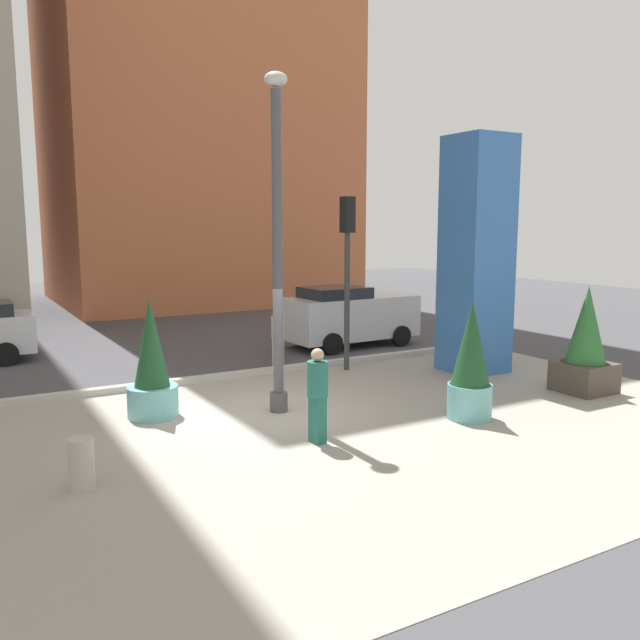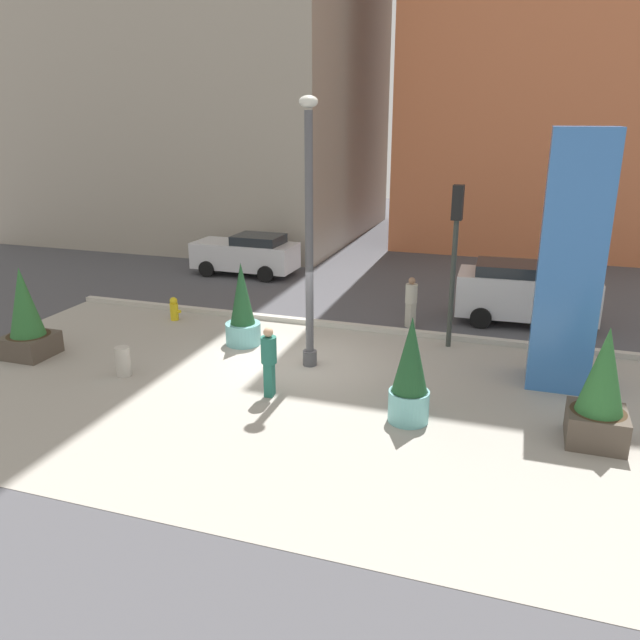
{
  "view_description": "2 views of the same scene",
  "coord_description": "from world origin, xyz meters",
  "px_view_note": "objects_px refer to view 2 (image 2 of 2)",
  "views": [
    {
      "loc": [
        -5.31,
        -11.45,
        3.74
      ],
      "look_at": [
        1.01,
        -0.43,
        1.87
      ],
      "focal_mm": 36.44,
      "sensor_mm": 36.0,
      "label": 1
    },
    {
      "loc": [
        5.3,
        -14.22,
        6.17
      ],
      "look_at": [
        0.71,
        -0.47,
        1.42
      ],
      "focal_mm": 35.25,
      "sensor_mm": 36.0,
      "label": 2
    }
  ],
  "objects_px": {
    "potted_plant_curbside": "(26,318)",
    "fire_hydrant": "(174,309)",
    "art_pillar_blue": "(570,262)",
    "car_intersection": "(247,254)",
    "traffic_light_far_side": "(455,241)",
    "potted_plant_by_pillar": "(410,374)",
    "potted_plant_near_left": "(242,311)",
    "potted_plant_near_right": "(601,393)",
    "pedestrian_by_curb": "(411,300)",
    "car_passing_lane": "(525,293)",
    "concrete_bollard": "(123,362)",
    "pedestrian_on_sidewalk": "(269,358)",
    "lamp_post": "(309,243)"
  },
  "relations": [
    {
      "from": "car_passing_lane",
      "to": "pedestrian_on_sidewalk",
      "type": "height_order",
      "value": "car_passing_lane"
    },
    {
      "from": "concrete_bollard",
      "to": "pedestrian_on_sidewalk",
      "type": "distance_m",
      "value": 3.93
    },
    {
      "from": "pedestrian_on_sidewalk",
      "to": "concrete_bollard",
      "type": "bearing_deg",
      "value": -179.2
    },
    {
      "from": "lamp_post",
      "to": "potted_plant_by_pillar",
      "type": "height_order",
      "value": "lamp_post"
    },
    {
      "from": "art_pillar_blue",
      "to": "car_intersection",
      "type": "height_order",
      "value": "art_pillar_blue"
    },
    {
      "from": "car_passing_lane",
      "to": "car_intersection",
      "type": "height_order",
      "value": "car_passing_lane"
    },
    {
      "from": "art_pillar_blue",
      "to": "car_passing_lane",
      "type": "bearing_deg",
      "value": 101.13
    },
    {
      "from": "potted_plant_curbside",
      "to": "car_passing_lane",
      "type": "distance_m",
      "value": 14.33
    },
    {
      "from": "potted_plant_near_right",
      "to": "car_intersection",
      "type": "height_order",
      "value": "potted_plant_near_right"
    },
    {
      "from": "car_passing_lane",
      "to": "car_intersection",
      "type": "relative_size",
      "value": 1.01
    },
    {
      "from": "potted_plant_near_right",
      "to": "potted_plant_by_pillar",
      "type": "bearing_deg",
      "value": -175.96
    },
    {
      "from": "potted_plant_near_right",
      "to": "pedestrian_by_curb",
      "type": "bearing_deg",
      "value": 129.1
    },
    {
      "from": "potted_plant_curbside",
      "to": "car_intersection",
      "type": "xyz_separation_m",
      "value": [
        1.7,
        10.1,
        -0.22
      ]
    },
    {
      "from": "potted_plant_by_pillar",
      "to": "pedestrian_by_curb",
      "type": "xyz_separation_m",
      "value": [
        -1.11,
        6.14,
        -0.22
      ]
    },
    {
      "from": "fire_hydrant",
      "to": "car_passing_lane",
      "type": "distance_m",
      "value": 10.89
    },
    {
      "from": "potted_plant_by_pillar",
      "to": "fire_hydrant",
      "type": "relative_size",
      "value": 3.09
    },
    {
      "from": "art_pillar_blue",
      "to": "car_intersection",
      "type": "relative_size",
      "value": 1.43
    },
    {
      "from": "potted_plant_by_pillar",
      "to": "potted_plant_near_left",
      "type": "bearing_deg",
      "value": 149.03
    },
    {
      "from": "lamp_post",
      "to": "art_pillar_blue",
      "type": "xyz_separation_m",
      "value": [
        6.0,
        0.86,
        -0.25
      ]
    },
    {
      "from": "potted_plant_near_right",
      "to": "potted_plant_curbside",
      "type": "relative_size",
      "value": 0.99
    },
    {
      "from": "potted_plant_curbside",
      "to": "traffic_light_far_side",
      "type": "relative_size",
      "value": 0.55
    },
    {
      "from": "traffic_light_far_side",
      "to": "art_pillar_blue",
      "type": "bearing_deg",
      "value": -31.21
    },
    {
      "from": "potted_plant_curbside",
      "to": "fire_hydrant",
      "type": "distance_m",
      "value": 4.49
    },
    {
      "from": "fire_hydrant",
      "to": "car_passing_lane",
      "type": "bearing_deg",
      "value": 17.06
    },
    {
      "from": "art_pillar_blue",
      "to": "fire_hydrant",
      "type": "xyz_separation_m",
      "value": [
        -11.28,
        1.34,
        -2.6
      ]
    },
    {
      "from": "concrete_bollard",
      "to": "potted_plant_by_pillar",
      "type": "bearing_deg",
      "value": -1.46
    },
    {
      "from": "fire_hydrant",
      "to": "concrete_bollard",
      "type": "relative_size",
      "value": 1.0
    },
    {
      "from": "potted_plant_near_right",
      "to": "concrete_bollard",
      "type": "bearing_deg",
      "value": -179.59
    },
    {
      "from": "potted_plant_near_left",
      "to": "pedestrian_by_curb",
      "type": "xyz_separation_m",
      "value": [
        4.18,
        2.96,
        -0.12
      ]
    },
    {
      "from": "lamp_post",
      "to": "art_pillar_blue",
      "type": "relative_size",
      "value": 1.11
    },
    {
      "from": "potted_plant_curbside",
      "to": "pedestrian_by_curb",
      "type": "bearing_deg",
      "value": 31.33
    },
    {
      "from": "concrete_bollard",
      "to": "pedestrian_by_curb",
      "type": "height_order",
      "value": "pedestrian_by_curb"
    },
    {
      "from": "fire_hydrant",
      "to": "pedestrian_by_curb",
      "type": "distance_m",
      "value": 7.38
    },
    {
      "from": "fire_hydrant",
      "to": "traffic_light_far_side",
      "type": "bearing_deg",
      "value": 2.36
    },
    {
      "from": "concrete_bollard",
      "to": "pedestrian_on_sidewalk",
      "type": "xyz_separation_m",
      "value": [
        3.89,
        0.05,
        0.55
      ]
    },
    {
      "from": "art_pillar_blue",
      "to": "traffic_light_far_side",
      "type": "height_order",
      "value": "art_pillar_blue"
    },
    {
      "from": "fire_hydrant",
      "to": "potted_plant_by_pillar",
      "type": "bearing_deg",
      "value": -28.37
    },
    {
      "from": "art_pillar_blue",
      "to": "pedestrian_by_curb",
      "type": "height_order",
      "value": "art_pillar_blue"
    },
    {
      "from": "art_pillar_blue",
      "to": "potted_plant_near_left",
      "type": "xyz_separation_m",
      "value": [
        -8.3,
        0.05,
        -1.99
      ]
    },
    {
      "from": "art_pillar_blue",
      "to": "potted_plant_curbside",
      "type": "xyz_separation_m",
      "value": [
        -13.32,
        -2.6,
        -1.9
      ]
    },
    {
      "from": "potted_plant_by_pillar",
      "to": "potted_plant_curbside",
      "type": "height_order",
      "value": "potted_plant_curbside"
    },
    {
      "from": "art_pillar_blue",
      "to": "potted_plant_near_right",
      "type": "relative_size",
      "value": 2.46
    },
    {
      "from": "potted_plant_curbside",
      "to": "fire_hydrant",
      "type": "bearing_deg",
      "value": 62.68
    },
    {
      "from": "potted_plant_near_right",
      "to": "car_intersection",
      "type": "relative_size",
      "value": 0.58
    },
    {
      "from": "car_passing_lane",
      "to": "pedestrian_by_curb",
      "type": "height_order",
      "value": "car_passing_lane"
    },
    {
      "from": "fire_hydrant",
      "to": "pedestrian_on_sidewalk",
      "type": "distance_m",
      "value": 6.6
    },
    {
      "from": "art_pillar_blue",
      "to": "lamp_post",
      "type": "bearing_deg",
      "value": -171.88
    },
    {
      "from": "lamp_post",
      "to": "car_intersection",
      "type": "relative_size",
      "value": 1.58
    },
    {
      "from": "car_intersection",
      "to": "pedestrian_by_curb",
      "type": "bearing_deg",
      "value": -30.95
    },
    {
      "from": "lamp_post",
      "to": "concrete_bollard",
      "type": "height_order",
      "value": "lamp_post"
    }
  ]
}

